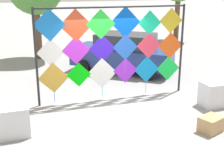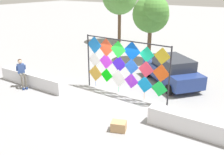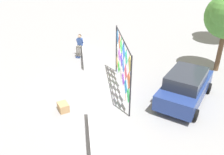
{
  "view_description": "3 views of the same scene",
  "coord_description": "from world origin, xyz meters",
  "views": [
    {
      "loc": [
        -2.78,
        -7.48,
        3.45
      ],
      "look_at": [
        -0.11,
        0.19,
        0.98
      ],
      "focal_mm": 48.77,
      "sensor_mm": 36.0,
      "label": 1
    },
    {
      "loc": [
        6.07,
        -9.07,
        5.33
      ],
      "look_at": [
        0.2,
        0.05,
        1.29
      ],
      "focal_mm": 40.03,
      "sensor_mm": 36.0,
      "label": 2
    },
    {
      "loc": [
        10.72,
        -0.91,
        6.18
      ],
      "look_at": [
        0.85,
        0.52,
        1.08
      ],
      "focal_mm": 36.83,
      "sensor_mm": 36.0,
      "label": 3
    }
  ],
  "objects": [
    {
      "name": "parked_car",
      "position": [
        1.7,
        3.97,
        0.8
      ],
      "size": [
        4.21,
        3.93,
        1.57
      ],
      "color": "navy",
      "rests_on": "ground"
    },
    {
      "name": "plaza_ledge_left",
      "position": [
        -4.76,
        -0.51,
        0.36
      ],
      "size": [
        4.6,
        0.57,
        0.73
      ],
      "primitive_type": "cube",
      "color": "silver",
      "rests_on": "ground"
    },
    {
      "name": "kite_display_rack",
      "position": [
        0.23,
        1.13,
        1.72
      ],
      "size": [
        4.72,
        0.23,
        2.89
      ],
      "color": "#232328",
      "rests_on": "ground"
    },
    {
      "name": "seated_vendor",
      "position": [
        -4.97,
        -0.97,
        0.94
      ],
      "size": [
        0.76,
        0.65,
        1.58
      ],
      "color": "#666056",
      "rests_on": "ground"
    },
    {
      "name": "cardboard_box_large",
      "position": [
        1.74,
        -1.87,
        0.19
      ],
      "size": [
        0.69,
        0.6,
        0.38
      ],
      "primitive_type": "cube",
      "rotation": [
        0.0,
        0.0,
        0.35
      ],
      "color": "tan",
      "rests_on": "ground"
    },
    {
      "name": "plaza_ledge_right",
      "position": [
        4.76,
        -0.51,
        0.36
      ],
      "size": [
        4.6,
        0.57,
        0.73
      ],
      "primitive_type": "cube",
      "color": "silver",
      "rests_on": "ground"
    },
    {
      "name": "tree_far_right",
      "position": [
        -1.2,
        7.44,
        3.48
      ],
      "size": [
        2.68,
        2.66,
        4.67
      ],
      "color": "brown",
      "rests_on": "ground"
    },
    {
      "name": "ground",
      "position": [
        0.0,
        0.0,
        0.0
      ],
      "size": [
        120.0,
        120.0,
        0.0
      ],
      "primitive_type": "plane",
      "color": "gray"
    }
  ]
}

